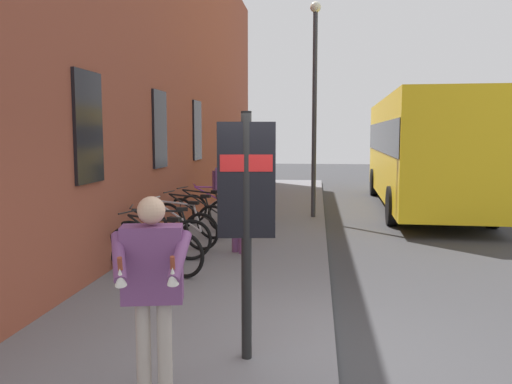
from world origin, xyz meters
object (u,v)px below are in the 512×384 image
(bicycle_mid_rack, at_px, (155,250))
(bicycle_by_door, at_px, (177,228))
(transit_info_sign, at_px, (246,196))
(city_bus, at_px, (422,146))
(pedestrian_crossing_street, at_px, (239,193))
(pedestrian_by_facade, at_px, (264,182))
(bicycle_nearest_sign, at_px, (161,239))
(pedestrian_near_bus, at_px, (225,184))
(tourist_with_hotdogs, at_px, (152,276))
(bicycle_leaning_wall, at_px, (202,213))
(street_lamp, at_px, (315,92))
(bicycle_end_of_row, at_px, (214,207))
(bicycle_beside_lamp, at_px, (190,219))

(bicycle_mid_rack, distance_m, bicycle_by_door, 1.91)
(transit_info_sign, xyz_separation_m, city_bus, (11.97, -3.88, 0.20))
(pedestrian_crossing_street, bearing_deg, pedestrian_by_facade, -3.02)
(bicycle_nearest_sign, bearing_deg, bicycle_by_door, -0.07)
(pedestrian_near_bus, distance_m, tourist_with_hotdogs, 8.79)
(transit_info_sign, distance_m, pedestrian_crossing_street, 4.70)
(bicycle_leaning_wall, bearing_deg, street_lamp, -47.30)
(bicycle_end_of_row, height_order, tourist_with_hotdogs, tourist_with_hotdogs)
(bicycle_beside_lamp, height_order, bicycle_leaning_wall, same)
(transit_info_sign, height_order, pedestrian_near_bus, transit_info_sign)
(transit_info_sign, xyz_separation_m, tourist_with_hotdogs, (-0.92, 0.64, -0.55))
(city_bus, distance_m, pedestrian_near_bus, 6.90)
(pedestrian_near_bus, bearing_deg, city_bus, -52.80)
(bicycle_nearest_sign, bearing_deg, street_lamp, -25.85)
(bicycle_by_door, relative_size, pedestrian_by_facade, 1.02)
(bicycle_by_door, relative_size, street_lamp, 0.31)
(bicycle_mid_rack, distance_m, tourist_with_hotdogs, 4.07)
(bicycle_nearest_sign, distance_m, bicycle_by_door, 1.03)
(bicycle_beside_lamp, relative_size, pedestrian_crossing_street, 0.96)
(pedestrian_by_facade, xyz_separation_m, tourist_with_hotdogs, (-8.57, 0.05, 0.00))
(pedestrian_near_bus, bearing_deg, transit_info_sign, -168.63)
(bicycle_by_door, bearing_deg, bicycle_nearest_sign, 179.93)
(bicycle_by_door, xyz_separation_m, bicycle_end_of_row, (2.99, -0.15, 0.00))
(bicycle_by_door, bearing_deg, pedestrian_near_bus, -7.81)
(bicycle_leaning_wall, xyz_separation_m, bicycle_end_of_row, (1.04, -0.09, 0.00))
(transit_info_sign, distance_m, city_bus, 12.58)
(city_bus, height_order, pedestrian_by_facade, city_bus)
(bicycle_leaning_wall, bearing_deg, bicycle_by_door, 178.34)
(bicycle_beside_lamp, xyz_separation_m, bicycle_end_of_row, (1.90, -0.15, 0.00))
(transit_info_sign, bearing_deg, pedestrian_crossing_street, 9.32)
(bicycle_beside_lamp, bearing_deg, bicycle_by_door, -179.86)
(bicycle_end_of_row, bearing_deg, bicycle_mid_rack, -179.89)
(bicycle_leaning_wall, xyz_separation_m, pedestrian_crossing_street, (-2.17, -1.17, 0.71))
(bicycle_mid_rack, distance_m, bicycle_leaning_wall, 3.86)
(bicycle_nearest_sign, height_order, bicycle_beside_lamp, same)
(bicycle_mid_rack, bearing_deg, city_bus, -32.26)
(bicycle_end_of_row, xyz_separation_m, pedestrian_crossing_street, (-3.21, -1.08, 0.71))
(transit_info_sign, height_order, tourist_with_hotdogs, transit_info_sign)
(bicycle_nearest_sign, height_order, bicycle_by_door, same)
(transit_info_sign, bearing_deg, pedestrian_near_bus, 11.37)
(bicycle_beside_lamp, xyz_separation_m, pedestrian_near_bus, (1.91, -0.41, 0.58))
(bicycle_mid_rack, relative_size, bicycle_end_of_row, 1.01)
(bicycle_leaning_wall, bearing_deg, transit_info_sign, -164.12)
(bicycle_nearest_sign, distance_m, bicycle_end_of_row, 4.02)
(pedestrian_by_facade, height_order, pedestrian_crossing_street, pedestrian_crossing_street)
(bicycle_beside_lamp, bearing_deg, street_lamp, -38.94)
(bicycle_nearest_sign, xyz_separation_m, transit_info_sign, (-3.80, -1.99, 1.21))
(bicycle_beside_lamp, xyz_separation_m, transit_info_sign, (-5.92, -1.99, 1.21))
(city_bus, bearing_deg, bicycle_beside_lamp, 135.87)
(bicycle_beside_lamp, distance_m, bicycle_leaning_wall, 0.87)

